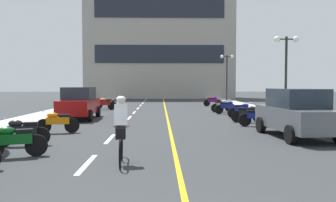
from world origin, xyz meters
The scene contains 32 objects.
ground_plane centered at (0.00, 21.00, 0.00)m, with size 140.00×140.00×0.00m, color #2D3033.
curb_left centered at (-7.20, 24.00, 0.06)m, with size 2.40×72.00×0.12m, color #A8A8A3.
curb_right centered at (7.20, 24.00, 0.06)m, with size 2.40×72.00×0.12m, color #A8A8A3.
lane_dash_1 centered at (-2.00, 6.00, 0.00)m, with size 0.14×2.20×0.01m, color silver.
lane_dash_2 centered at (-2.00, 10.00, 0.00)m, with size 0.14×2.20×0.01m, color silver.
lane_dash_3 centered at (-2.00, 14.00, 0.00)m, with size 0.14×2.20×0.01m, color silver.
lane_dash_4 centered at (-2.00, 18.00, 0.00)m, with size 0.14×2.20×0.01m, color silver.
lane_dash_5 centered at (-2.00, 22.00, 0.00)m, with size 0.14×2.20×0.01m, color silver.
lane_dash_6 centered at (-2.00, 26.00, 0.00)m, with size 0.14×2.20×0.01m, color silver.
lane_dash_7 centered at (-2.00, 30.00, 0.00)m, with size 0.14×2.20×0.01m, color silver.
lane_dash_8 centered at (-2.00, 34.00, 0.00)m, with size 0.14×2.20×0.01m, color silver.
lane_dash_9 centered at (-2.00, 38.00, 0.00)m, with size 0.14×2.20×0.01m, color silver.
lane_dash_10 centered at (-2.00, 42.00, 0.00)m, with size 0.14×2.20×0.01m, color silver.
lane_dash_11 centered at (-2.00, 46.00, 0.00)m, with size 0.14×2.20×0.01m, color silver.
centre_line_yellow centered at (0.25, 24.00, 0.00)m, with size 0.12×66.00×0.01m, color gold.
office_building centered at (-0.23, 48.02, 10.17)m, with size 20.91×6.15×20.36m.
street_lamp_mid centered at (7.18, 17.60, 3.58)m, with size 1.46×0.36×4.67m.
street_lamp_far centered at (7.04, 34.88, 3.80)m, with size 1.46×0.36×5.02m.
parked_car_near centered at (4.91, 10.19, 0.92)m, with size 2.14×4.30×1.82m.
parked_car_mid centered at (-4.79, 17.28, 0.92)m, with size 1.99×4.23×1.82m.
motorcycle_2 centered at (-4.12, 6.79, 0.47)m, with size 1.63×0.81×0.92m.
motorcycle_3 centered at (-4.60, 8.57, 0.47)m, with size 1.68×0.64×0.92m.
motorcycle_4 centered at (-4.32, 11.49, 0.47)m, with size 1.68×0.66×0.92m.
motorcycle_5 centered at (4.38, 13.59, 0.47)m, with size 1.70×0.60×0.92m.
motorcycle_6 centered at (4.37, 15.24, 0.47)m, with size 1.68×0.67×0.92m.
motorcycle_7 centered at (4.65, 17.76, 0.47)m, with size 1.70×0.60×0.92m.
motorcycle_8 centered at (4.32, 20.57, 0.47)m, with size 1.70×0.60×0.92m.
motorcycle_9 centered at (4.29, 22.19, 0.47)m, with size 1.67×0.71×0.92m.
motorcycle_10 centered at (-4.51, 24.38, 0.47)m, with size 1.68×0.65×0.92m.
motorcycle_11 centered at (-4.63, 25.94, 0.47)m, with size 1.70×0.60×0.92m.
motorcycle_12 centered at (4.59, 28.77, 0.47)m, with size 1.69×0.62×0.92m.
cyclist_rider centered at (-1.15, 6.05, 0.89)m, with size 0.42×1.77×1.71m.
Camera 1 is at (-0.17, -2.62, 1.99)m, focal length 37.25 mm.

